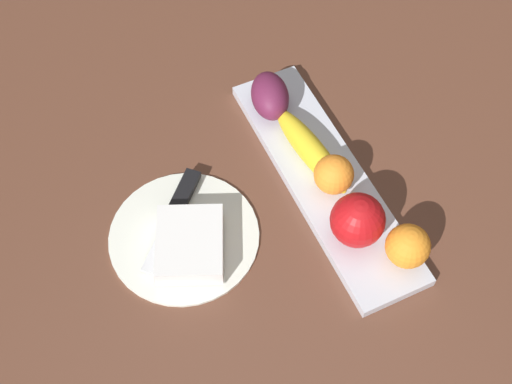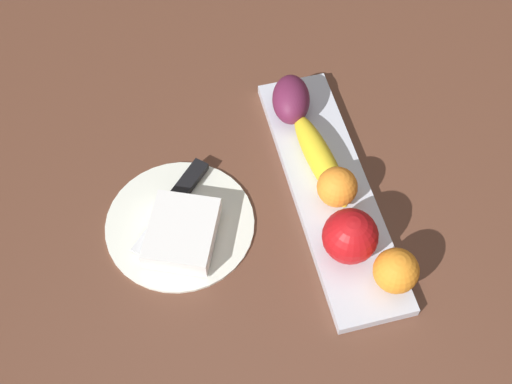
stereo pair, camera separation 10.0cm
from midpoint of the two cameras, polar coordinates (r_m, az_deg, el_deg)
The scene contains 10 objects.
ground_plane at distance 1.07m, azimuth 10.65°, elevation -0.59°, with size 2.40×2.40×0.00m, color brown.
fruit_tray at distance 1.06m, azimuth 8.93°, elevation -0.01°, with size 0.45×0.12×0.02m, color silver.
apple at distance 0.96m, azimuth 10.85°, elevation -3.91°, with size 0.08×0.08×0.08m, color red.
banana at distance 1.05m, azimuth 8.12°, elevation 2.55°, with size 0.18×0.04×0.04m, color yellow.
orange_near_apple at distance 0.96m, azimuth 14.60°, elevation -6.66°, with size 0.06×0.06×0.06m, color orange.
orange_near_banana at distance 1.01m, azimuth 9.62°, elevation 0.20°, with size 0.06×0.06×0.06m, color orange.
grape_bunch at distance 1.10m, azimuth 5.55°, elevation 7.55°, with size 0.09×0.06×0.06m, color #631F40.
dinner_plate at distance 1.02m, azimuth -3.65°, elevation -2.87°, with size 0.22×0.22×0.01m, color white.
folded_napkin at distance 0.99m, azimuth -3.37°, elevation -3.65°, with size 0.11×0.10×0.03m, color white.
knife at distance 1.04m, azimuth -3.57°, elevation -0.18°, with size 0.14×0.14×0.01m.
Camera 2 is at (0.50, -0.28, 0.89)m, focal length 47.72 mm.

